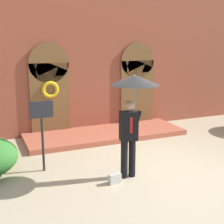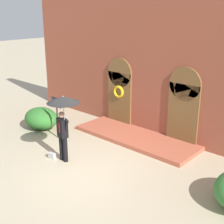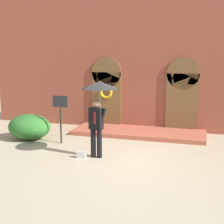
% 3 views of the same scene
% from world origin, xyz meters
% --- Properties ---
extents(ground_plane, '(80.00, 80.00, 0.00)m').
position_xyz_m(ground_plane, '(0.00, 0.00, 0.00)').
color(ground_plane, tan).
extents(building_facade, '(14.00, 2.30, 5.60)m').
position_xyz_m(building_facade, '(-0.00, 4.15, 2.68)').
color(building_facade, brown).
rests_on(building_facade, ground).
extents(person_with_umbrella, '(1.10, 1.10, 2.36)m').
position_xyz_m(person_with_umbrella, '(-0.59, -0.09, 1.91)').
color(person_with_umbrella, black).
rests_on(person_with_umbrella, ground).
extents(handbag, '(0.29, 0.15, 0.22)m').
position_xyz_m(handbag, '(-1.11, -0.29, 0.11)').
color(handbag, '#B7B7B2').
rests_on(handbag, ground).
extents(sign_post, '(0.56, 0.06, 1.72)m').
position_xyz_m(sign_post, '(-2.42, 1.04, 1.16)').
color(sign_post, black).
rests_on(sign_post, ground).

